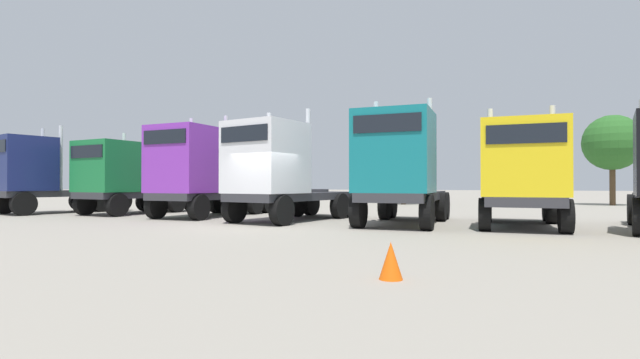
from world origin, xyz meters
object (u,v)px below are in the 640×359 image
object	(u,v)px
semi_truck_teal	(399,168)
semi_truck_white	(277,171)
semi_truck_green	(122,176)
semi_truck_yellow	(522,174)
semi_truck_navy	(39,175)
semi_truck_purple	(196,171)
traffic_cone_near	(391,261)

from	to	relation	value
semi_truck_teal	semi_truck_white	bearing A→B (deg)	-90.61
semi_truck_green	semi_truck_yellow	xyz separation A→B (m)	(17.25, -0.87, -0.04)
semi_truck_yellow	semi_truck_navy	bearing A→B (deg)	-90.02
semi_truck_green	semi_truck_purple	bearing A→B (deg)	90.66
semi_truck_navy	semi_truck_purple	world-z (taller)	semi_truck_purple
semi_truck_white	semi_truck_teal	bearing A→B (deg)	101.04
semi_truck_purple	traffic_cone_near	xyz separation A→B (m)	(10.49, -9.57, -1.70)
semi_truck_navy	semi_truck_teal	distance (m)	17.64
semi_truck_teal	semi_truck_purple	bearing A→B (deg)	-95.46
semi_truck_purple	traffic_cone_near	size ratio (longest dim) A/B	11.62
semi_truck_navy	semi_truck_white	bearing A→B (deg)	103.51
semi_truck_teal	semi_truck_yellow	xyz separation A→B (m)	(3.86, 0.47, -0.22)
traffic_cone_near	semi_truck_white	bearing A→B (deg)	125.47
semi_truck_navy	semi_truck_green	size ratio (longest dim) A/B	1.05
semi_truck_navy	traffic_cone_near	bearing A→B (deg)	79.61
semi_truck_green	semi_truck_white	size ratio (longest dim) A/B	0.91
semi_truck_navy	semi_truck_teal	size ratio (longest dim) A/B	1.04
semi_truck_white	semi_truck_yellow	world-z (taller)	semi_truck_white
semi_truck_purple	semi_truck_white	bearing A→B (deg)	82.57
semi_truck_navy	semi_truck_green	xyz separation A→B (m)	(4.24, 0.99, -0.09)
traffic_cone_near	semi_truck_purple	bearing A→B (deg)	137.63
semi_truck_navy	semi_truck_teal	world-z (taller)	semi_truck_teal
semi_truck_navy	semi_truck_white	size ratio (longest dim) A/B	0.96
semi_truck_teal	traffic_cone_near	bearing A→B (deg)	10.63
semi_truck_green	traffic_cone_near	distance (m)	18.14
semi_truck_navy	semi_truck_green	distance (m)	4.35
semi_truck_navy	semi_truck_teal	bearing A→B (deg)	103.68
semi_truck_green	semi_truck_navy	bearing A→B (deg)	-70.20
semi_truck_purple	semi_truck_white	distance (m)	4.32
semi_truck_green	semi_truck_teal	bearing A→B (deg)	91.02
semi_truck_yellow	semi_truck_purple	bearing A→B (deg)	-92.08
semi_truck_green	semi_truck_yellow	bearing A→B (deg)	93.82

